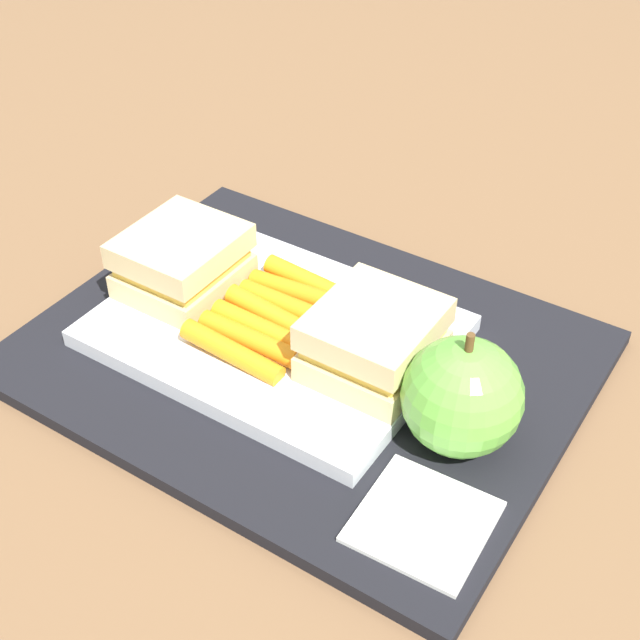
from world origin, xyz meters
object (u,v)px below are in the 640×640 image
(carrot_sticks_bundle, at_px, (274,316))
(paper_napkin, at_px, (423,521))
(sandwich_half_right, at_px, (374,340))
(apple, at_px, (462,397))
(sandwich_half_left, at_px, (182,261))
(food_tray, at_px, (274,330))

(carrot_sticks_bundle, bearing_deg, paper_napkin, -27.92)
(sandwich_half_right, bearing_deg, apple, -14.58)
(sandwich_half_left, xyz_separation_m, paper_napkin, (0.24, -0.08, -0.03))
(food_tray, distance_m, sandwich_half_right, 0.08)
(sandwich_half_left, bearing_deg, apple, -4.59)
(food_tray, xyz_separation_m, paper_napkin, (0.16, -0.08, -0.00))
(sandwich_half_right, bearing_deg, food_tray, 180.00)
(sandwich_half_right, relative_size, apple, 0.96)
(sandwich_half_left, height_order, sandwich_half_right, same)
(sandwich_half_right, height_order, apple, apple)
(sandwich_half_right, distance_m, paper_napkin, 0.12)
(carrot_sticks_bundle, height_order, apple, apple)
(apple, bearing_deg, food_tray, 173.01)
(sandwich_half_right, xyz_separation_m, apple, (0.07, -0.02, 0.00))
(carrot_sticks_bundle, xyz_separation_m, apple, (0.15, -0.02, 0.02))
(food_tray, height_order, carrot_sticks_bundle, carrot_sticks_bundle)
(apple, bearing_deg, sandwich_half_left, 175.41)
(carrot_sticks_bundle, relative_size, paper_napkin, 1.48)
(carrot_sticks_bundle, distance_m, apple, 0.15)
(sandwich_half_left, height_order, paper_napkin, sandwich_half_left)
(paper_napkin, bearing_deg, carrot_sticks_bundle, 152.08)
(carrot_sticks_bundle, bearing_deg, sandwich_half_left, -179.98)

